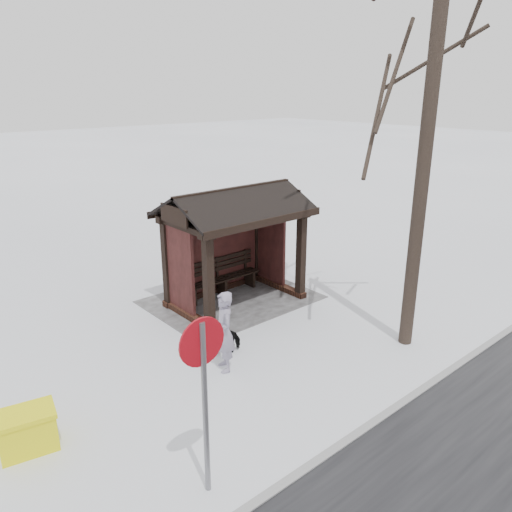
{
  "coord_description": "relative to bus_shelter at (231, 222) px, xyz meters",
  "views": [
    {
      "loc": [
        7.57,
        9.58,
        5.43
      ],
      "look_at": [
        -0.01,
        0.8,
        1.5
      ],
      "focal_mm": 35.0,
      "sensor_mm": 36.0,
      "label": 1
    }
  ],
  "objects": [
    {
      "name": "kerb",
      "position": [
        0.0,
        5.66,
        -2.16
      ],
      "size": [
        120.0,
        0.15,
        0.06
      ],
      "primitive_type": "cube",
      "color": "gray",
      "rests_on": "ground"
    },
    {
      "name": "road_sign",
      "position": [
        4.38,
        4.99,
        -0.27
      ],
      "size": [
        0.68,
        0.1,
        2.68
      ],
      "rotation": [
        0.0,
        0.0,
        -0.01
      ],
      "color": "slate",
      "rests_on": "ground"
    },
    {
      "name": "grit_bin",
      "position": [
        6.03,
        2.49,
        -1.82
      ],
      "size": [
        0.98,
        0.77,
        0.68
      ],
      "rotation": [
        0.0,
        0.0,
        -0.2
      ],
      "color": "yellow",
      "rests_on": "ground"
    },
    {
      "name": "dog",
      "position": [
        1.86,
        2.0,
        -1.84
      ],
      "size": [
        0.84,
        0.62,
        0.64
      ],
      "primitive_type": "imported",
      "rotation": [
        0.0,
        0.0,
        1.16
      ],
      "color": "black",
      "rests_on": "ground"
    },
    {
      "name": "trampled_patch",
      "position": [
        0.0,
        -0.04,
        -2.16
      ],
      "size": [
        4.2,
        3.2,
        0.02
      ],
      "primitive_type": "cube",
      "color": "gray",
      "rests_on": "ground"
    },
    {
      "name": "tree_near",
      "position": [
        -1.5,
        4.36,
        3.99
      ],
      "size": [
        3.42,
        3.42,
        9.03
      ],
      "color": "black",
      "rests_on": "ground"
    },
    {
      "name": "ground",
      "position": [
        0.0,
        0.16,
        -2.17
      ],
      "size": [
        120.0,
        120.0,
        0.0
      ],
      "primitive_type": "plane",
      "color": "white",
      "rests_on": "ground"
    },
    {
      "name": "pedestrian",
      "position": [
        2.26,
        2.62,
        -1.33
      ],
      "size": [
        0.6,
        0.71,
        1.67
      ],
      "primitive_type": "imported",
      "rotation": [
        0.0,
        0.0,
        1.19
      ],
      "color": "gray",
      "rests_on": "ground"
    },
    {
      "name": "bus_shelter",
      "position": [
        0.0,
        0.0,
        0.0
      ],
      "size": [
        3.6,
        2.4,
        3.09
      ],
      "color": "#361C13",
      "rests_on": "ground"
    }
  ]
}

